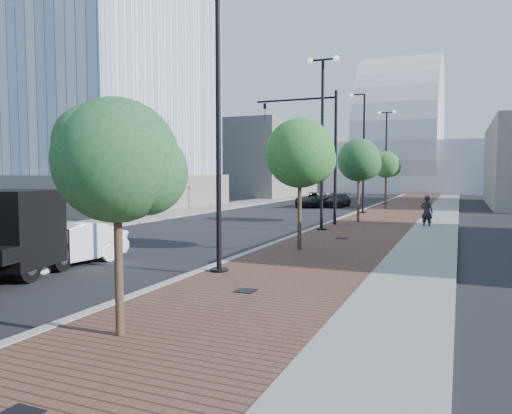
% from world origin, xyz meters
% --- Properties ---
extents(sidewalk, '(7.00, 140.00, 0.12)m').
position_xyz_m(sidewalk, '(3.50, 40.00, 0.06)').
color(sidewalk, '#4C2D23').
rests_on(sidewalk, ground).
extents(concrete_strip, '(2.40, 140.00, 0.13)m').
position_xyz_m(concrete_strip, '(6.20, 40.00, 0.07)').
color(concrete_strip, slate).
rests_on(concrete_strip, ground).
extents(curb, '(0.30, 140.00, 0.14)m').
position_xyz_m(curb, '(0.00, 40.00, 0.07)').
color(curb, gray).
rests_on(curb, ground).
extents(west_sidewalk, '(4.00, 140.00, 0.12)m').
position_xyz_m(west_sidewalk, '(-13.00, 40.00, 0.06)').
color(west_sidewalk, slate).
rests_on(west_sidewalk, ground).
extents(white_sedan, '(2.24, 4.60, 1.45)m').
position_xyz_m(white_sedan, '(-4.97, 9.32, 0.73)').
color(white_sedan, white).
rests_on(white_sedan, ground).
extents(dark_car_mid, '(2.74, 5.23, 1.40)m').
position_xyz_m(dark_car_mid, '(-5.25, 40.80, 0.70)').
color(dark_car_mid, black).
rests_on(dark_car_mid, ground).
extents(dark_car_far, '(1.98, 4.34, 1.23)m').
position_xyz_m(dark_car_far, '(-3.21, 41.78, 0.62)').
color(dark_car_far, black).
rests_on(dark_car_far, ground).
extents(pedestrian, '(0.79, 0.64, 1.88)m').
position_xyz_m(pedestrian, '(5.72, 25.99, 0.94)').
color(pedestrian, black).
rests_on(pedestrian, ground).
extents(streetlight_1, '(1.44, 0.56, 9.21)m').
position_xyz_m(streetlight_1, '(0.49, 10.00, 4.34)').
color(streetlight_1, black).
rests_on(streetlight_1, ground).
extents(streetlight_2, '(1.72, 0.56, 9.28)m').
position_xyz_m(streetlight_2, '(0.60, 22.00, 4.82)').
color(streetlight_2, black).
rests_on(streetlight_2, ground).
extents(streetlight_3, '(1.44, 0.56, 9.21)m').
position_xyz_m(streetlight_3, '(0.49, 34.00, 4.34)').
color(streetlight_3, black).
rests_on(streetlight_3, ground).
extents(streetlight_4, '(1.72, 0.56, 9.28)m').
position_xyz_m(streetlight_4, '(0.60, 46.00, 4.82)').
color(streetlight_4, black).
rests_on(streetlight_4, ground).
extents(traffic_mast, '(5.09, 0.20, 8.00)m').
position_xyz_m(traffic_mast, '(-0.30, 25.00, 4.98)').
color(traffic_mast, black).
rests_on(traffic_mast, ground).
extents(tree_0, '(2.36, 2.30, 4.54)m').
position_xyz_m(tree_0, '(1.65, 4.02, 3.38)').
color(tree_0, '#382619').
rests_on(tree_0, ground).
extents(tree_1, '(2.73, 2.73, 5.31)m').
position_xyz_m(tree_1, '(1.65, 15.02, 3.93)').
color(tree_1, '#382619').
rests_on(tree_1, ground).
extents(tree_2, '(2.66, 2.66, 5.31)m').
position_xyz_m(tree_2, '(1.65, 27.02, 3.96)').
color(tree_2, '#382619').
rests_on(tree_2, ground).
extents(tree_3, '(2.32, 2.26, 5.02)m').
position_xyz_m(tree_3, '(1.65, 39.02, 3.88)').
color(tree_3, '#382619').
rests_on(tree_3, ground).
extents(tower_podium, '(19.00, 19.00, 3.00)m').
position_xyz_m(tower_podium, '(-24.00, 32.00, 1.50)').
color(tower_podium, slate).
rests_on(tower_podium, ground).
extents(convention_center, '(50.00, 30.00, 50.00)m').
position_xyz_m(convention_center, '(-2.00, 85.00, 6.00)').
color(convention_center, '#ACB0B7').
rests_on(convention_center, ground).
extents(commercial_block_nw, '(14.00, 20.00, 10.00)m').
position_xyz_m(commercial_block_nw, '(-20.00, 60.00, 5.00)').
color(commercial_block_nw, slate).
rests_on(commercial_block_nw, ground).
extents(utility_cover_1, '(0.50, 0.50, 0.02)m').
position_xyz_m(utility_cover_1, '(2.40, 8.00, 0.13)').
color(utility_cover_1, black).
rests_on(utility_cover_1, sidewalk).
extents(utility_cover_2, '(0.50, 0.50, 0.02)m').
position_xyz_m(utility_cover_2, '(2.40, 19.00, 0.13)').
color(utility_cover_2, black).
rests_on(utility_cover_2, sidewalk).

